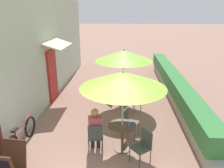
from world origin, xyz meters
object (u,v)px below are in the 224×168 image
at_px(seated_patron_near_left, 95,128).
at_px(cafe_chair_near_back, 129,120).
at_px(patio_table_near, 122,132).
at_px(cafe_chair_mid_left, 112,88).
at_px(patio_table_mid, 123,92).
at_px(cafe_chair_mid_right, 136,98).
at_px(bicycle_leaning, 22,136).
at_px(cafe_chair_near_left, 95,136).
at_px(menu_board, 9,166).
at_px(cafe_chair_near_right, 143,145).
at_px(patio_umbrella_mid, 124,56).
at_px(patio_umbrella_near, 123,80).
at_px(coffee_cup_near, 129,125).

bearing_deg(seated_patron_near_left, cafe_chair_near_back, 31.72).
bearing_deg(patio_table_near, cafe_chair_mid_left, 97.73).
height_order(patio_table_mid, cafe_chair_mid_left, cafe_chair_mid_left).
bearing_deg(cafe_chair_mid_right, seated_patron_near_left, 119.40).
relative_size(cafe_chair_mid_left, bicycle_leaning, 0.52).
relative_size(cafe_chair_near_left, seated_patron_near_left, 0.70).
xyz_separation_m(patio_table_mid, menu_board, (-2.41, -4.37, -0.08)).
distance_m(cafe_chair_near_right, cafe_chair_near_back, 1.25).
bearing_deg(cafe_chair_mid_left, seated_patron_near_left, -39.15).
distance_m(seated_patron_near_left, cafe_chair_near_back, 1.20).
bearing_deg(patio_umbrella_mid, cafe_chair_mid_left, 131.53).
bearing_deg(menu_board, cafe_chair_near_back, 43.83).
relative_size(patio_table_near, patio_umbrella_mid, 0.34).
bearing_deg(patio_umbrella_near, seated_patron_near_left, -174.21).
relative_size(seated_patron_near_left, menu_board, 1.35).
relative_size(seated_patron_near_left, patio_table_mid, 1.65).
xyz_separation_m(patio_umbrella_near, menu_board, (-2.41, -1.37, -1.55)).
xyz_separation_m(cafe_chair_near_right, cafe_chair_near_back, (-0.32, 1.21, 0.00)).
bearing_deg(patio_umbrella_near, cafe_chair_mid_left, 97.73).
bearing_deg(cafe_chair_near_right, coffee_cup_near, -3.41).
xyz_separation_m(cafe_chair_near_back, menu_board, (-2.60, -2.06, -0.06)).
bearing_deg(cafe_chair_near_left, patio_table_near, 6.07).
distance_m(cafe_chair_near_back, patio_table_mid, 2.32).
relative_size(patio_umbrella_near, cafe_chair_near_right, 2.59).
distance_m(seated_patron_near_left, coffee_cup_near, 0.90).
xyz_separation_m(patio_table_near, menu_board, (-2.41, -1.37, -0.08)).
relative_size(cafe_chair_near_back, cafe_chair_mid_right, 1.00).
bearing_deg(coffee_cup_near, patio_table_near, 166.96).
height_order(cafe_chair_near_left, coffee_cup_near, cafe_chair_near_left).
bearing_deg(cafe_chair_near_back, patio_umbrella_near, 6.07).
xyz_separation_m(cafe_chair_near_left, cafe_chair_near_right, (1.21, -0.33, 0.00)).
xyz_separation_m(patio_umbrella_near, seated_patron_near_left, (-0.72, -0.07, -1.32)).
bearing_deg(cafe_chair_near_left, bicycle_leaning, 166.98).
distance_m(patio_umbrella_mid, bicycle_leaning, 4.44).
bearing_deg(menu_board, cafe_chair_mid_right, 58.43).
bearing_deg(patio_table_near, coffee_cup_near, -13.04).
bearing_deg(seated_patron_near_left, patio_umbrella_near, -2.82).
bearing_deg(cafe_chair_near_back, seated_patron_near_left, -28.28).
bearing_deg(cafe_chair_near_right, seated_patron_near_left, 31.57).
relative_size(cafe_chair_near_right, bicycle_leaning, 0.52).
distance_m(patio_table_near, cafe_chair_mid_left, 3.58).
bearing_deg(coffee_cup_near, cafe_chair_near_back, 88.69).
distance_m(cafe_chair_near_left, menu_board, 2.08).
distance_m(patio_umbrella_near, cafe_chair_near_right, 1.65).
xyz_separation_m(patio_table_near, seated_patron_near_left, (-0.72, -0.07, 0.16)).
relative_size(patio_table_near, cafe_chair_near_left, 0.87).
height_order(patio_table_mid, patio_umbrella_mid, patio_umbrella_mid).
xyz_separation_m(cafe_chair_near_back, bicycle_leaning, (-2.97, -0.72, -0.19)).
height_order(patio_table_mid, cafe_chair_mid_right, cafe_chair_mid_right).
relative_size(patio_table_near, menu_board, 0.82).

